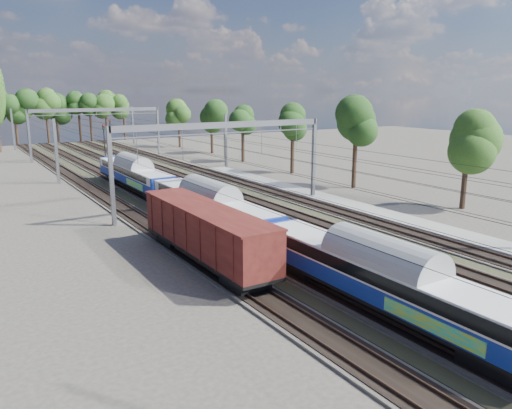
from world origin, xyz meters
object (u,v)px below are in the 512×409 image
signal_near (104,139)px  signal_far (110,130)px  freight_boxcar (206,231)px  worker (165,181)px  emu_train (212,202)px

signal_near → signal_far: bearing=86.2°
signal_near → freight_boxcar: bearing=-84.1°
worker → signal_near: bearing=-1.2°
signal_near → signal_far: signal_near is taller
emu_train → freight_boxcar: size_ratio=4.04×
emu_train → freight_boxcar: (-4.50, -7.81, -0.11)m
emu_train → signal_near: bearing=85.3°
worker → signal_near: size_ratio=0.29×
worker → freight_boxcar: bearing=163.1°
emu_train → freight_boxcar: bearing=-120.0°
freight_boxcar → emu_train: bearing=60.0°
emu_train → signal_near: size_ratio=9.68×
signal_near → signal_far: size_ratio=1.09×
freight_boxcar → signal_far: (16.22, 79.14, 1.31)m
worker → signal_far: 51.53m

